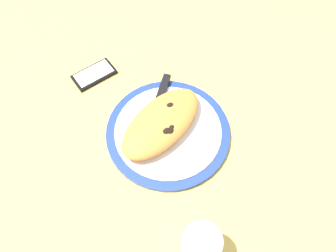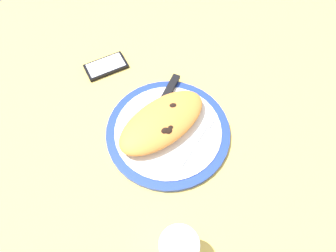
# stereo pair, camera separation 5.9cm
# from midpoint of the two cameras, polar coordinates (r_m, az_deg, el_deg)

# --- Properties ---
(ground_plane) EXTENTS (1.50, 1.50, 0.03)m
(ground_plane) POSITION_cam_midpoint_polar(r_m,az_deg,el_deg) (0.82, -2.08, -1.89)
(ground_plane) COLOR #DBB756
(plate) EXTENTS (0.31, 0.31, 0.02)m
(plate) POSITION_cam_midpoint_polar(r_m,az_deg,el_deg) (0.80, -2.13, -1.14)
(plate) COLOR #233D99
(plate) RESTS_ON ground_plane
(calzone) EXTENTS (0.27, 0.18, 0.04)m
(calzone) POSITION_cam_midpoint_polar(r_m,az_deg,el_deg) (0.77, -3.47, 0.37)
(calzone) COLOR orange
(calzone) RESTS_ON plate
(fork) EXTENTS (0.17, 0.03, 0.00)m
(fork) POSITION_cam_midpoint_polar(r_m,az_deg,el_deg) (0.78, 3.69, -1.22)
(fork) COLOR silver
(fork) RESTS_ON plate
(knife) EXTENTS (0.22, 0.07, 0.01)m
(knife) POSITION_cam_midpoint_polar(r_m,az_deg,el_deg) (0.84, -3.50, 5.00)
(knife) COLOR silver
(knife) RESTS_ON plate
(smartphone) EXTENTS (0.13, 0.11, 0.01)m
(smartphone) POSITION_cam_midpoint_polar(r_m,az_deg,el_deg) (0.93, -15.08, 8.92)
(smartphone) COLOR black
(smartphone) RESTS_ON ground_plane
(water_glass) EXTENTS (0.08, 0.08, 0.09)m
(water_glass) POSITION_cam_midpoint_polar(r_m,az_deg,el_deg) (0.67, 3.19, -21.03)
(water_glass) COLOR silver
(water_glass) RESTS_ON ground_plane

